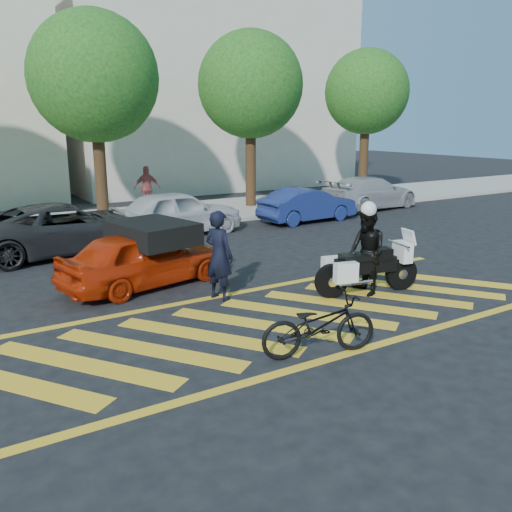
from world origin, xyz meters
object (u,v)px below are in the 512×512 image
parked_right (308,205)px  parked_far_right (369,193)px  bicycle (319,325)px  red_convertible (144,258)px  parked_mid_left (66,228)px  officer_moto (366,252)px  parked_mid_right (178,213)px  officer_bike (219,255)px  police_motorcycle (366,267)px

parked_right → parked_far_right: (4.13, 1.02, 0.07)m
bicycle → red_convertible: bearing=26.0°
bicycle → parked_mid_left: 9.64m
officer_moto → parked_mid_right: 8.21m
parked_mid_right → parked_far_right: size_ratio=0.91×
officer_moto → parked_right: (4.32, 7.82, -0.31)m
officer_bike → parked_far_right: officer_bike is taller
parked_right → officer_bike: bearing=129.1°
officer_bike → officer_moto: 3.23m
police_motorcycle → parked_mid_left: 8.81m
bicycle → parked_mid_left: size_ratio=0.37×
police_motorcycle → bicycle: bearing=-132.8°
bicycle → parked_mid_left: (-1.81, 9.47, 0.21)m
parked_mid_left → parked_mid_right: (3.82, 0.72, 0.02)m
parked_right → bicycle: bearing=141.3°
parked_mid_right → officer_moto: bearing=-178.4°
police_motorcycle → parked_mid_left: (-4.73, 7.43, 0.13)m
bicycle → parked_right: (7.21, 9.85, 0.13)m
officer_bike → red_convertible: 2.06m
police_motorcycle → parked_far_right: bearing=58.6°
officer_bike → bicycle: 3.44m
officer_bike → police_motorcycle: officer_bike is taller
officer_bike → parked_mid_left: officer_bike is taller
officer_bike → officer_moto: size_ratio=1.01×
officer_bike → parked_mid_left: bearing=-4.3°
officer_moto → officer_bike: bearing=-103.2°
police_motorcycle → red_convertible: 5.06m
bicycle → police_motorcycle: (2.92, 2.03, 0.09)m
parked_mid_left → parked_right: (9.03, 0.38, -0.09)m
police_motorcycle → parked_mid_right: (-0.91, 8.15, 0.15)m
parked_mid_right → parked_mid_left: bearing=96.0°
red_convertible → parked_mid_right: (3.06, 5.02, 0.08)m
police_motorcycle → officer_moto: 0.35m
officer_bike → bicycle: bearing=159.5°
red_convertible → parked_right: (8.27, 4.68, -0.03)m
police_motorcycle → parked_mid_right: parked_mid_right is taller
officer_moto → parked_far_right: size_ratio=0.39×
officer_moto → bicycle: bearing=-42.8°
bicycle → parked_mid_left: bearing=25.3°
officer_moto → parked_mid_left: 8.81m
officer_bike → red_convertible: officer_bike is taller
officer_bike → parked_far_right: (11.36, 7.45, -0.26)m
bicycle → officer_moto: officer_moto is taller
parked_mid_right → parked_far_right: parked_mid_right is taller
red_convertible → parked_right: size_ratio=1.01×
parked_mid_left → parked_far_right: size_ratio=1.08×
officer_bike → police_motorcycle: size_ratio=0.78×
officer_bike → parked_far_right: bearing=-77.5°
parked_far_right → red_convertible: bearing=107.8°
parked_mid_left → parked_mid_right: size_ratio=1.19×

